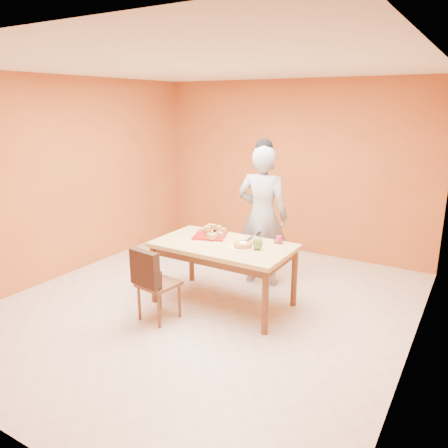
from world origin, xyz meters
The scene contains 17 objects.
floor centered at (0.00, 0.00, 0.00)m, with size 5.00×5.00×0.00m, color silver.
ceiling centered at (0.00, 0.00, 2.70)m, with size 5.00×5.00×0.00m, color white.
wall_back centered at (0.00, 2.50, 1.35)m, with size 4.50×4.50×0.00m, color #C66A2D.
wall_left centered at (-2.25, 0.00, 1.35)m, with size 5.00×5.00×0.00m, color #C66A2D.
wall_right centered at (2.25, 0.00, 1.35)m, with size 5.00×5.00×0.00m, color #C66A2D.
dining_table centered at (0.15, 0.17, 0.67)m, with size 1.60×0.90×0.76m.
dining_chair centered at (-0.26, -0.54, 0.44)m, with size 0.44×0.50×0.85m.
pastry_pile centered at (-0.14, 0.33, 0.84)m, with size 0.34×0.34×0.11m, color tan, non-canonical shape.
person centered at (0.24, 1.00, 0.92)m, with size 0.67×0.44×1.84m, color #949497.
pastry_platter centered at (-0.14, 0.33, 0.77)m, with size 0.38×0.38×0.02m, color maroon.
red_dinner_plate centered at (-0.21, 0.52, 0.77)m, with size 0.22×0.22×0.01m, color maroon.
white_cake_plate centered at (0.42, 0.15, 0.77)m, with size 0.30×0.30×0.01m, color silver.
sponge_cake centered at (0.42, 0.15, 0.80)m, with size 0.21×0.21×0.05m, color #BF6831.
cake_server centered at (0.43, 0.33, 0.83)m, with size 0.05×0.28×0.01m, color white.
egg_ornament centered at (0.59, 0.18, 0.83)m, with size 0.12×0.10×0.15m, color olive.
magenta_glass centered at (0.70, 0.51, 0.80)m, with size 0.06×0.06×0.09m, color #D01F70.
checker_tin centered at (0.69, 0.52, 0.78)m, with size 0.10×0.10×0.03m, color #381B0F.
Camera 1 is at (2.65, -3.96, 2.33)m, focal length 35.00 mm.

